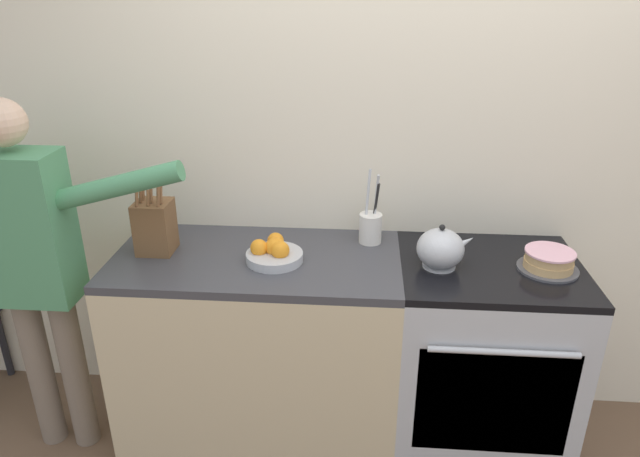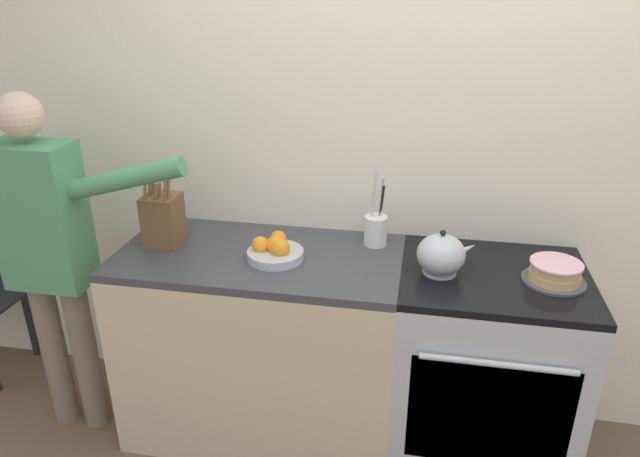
% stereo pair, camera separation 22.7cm
% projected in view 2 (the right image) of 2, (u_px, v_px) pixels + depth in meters
% --- Properties ---
extents(wall_back, '(8.00, 0.04, 2.60)m').
position_uv_depth(wall_back, '(427.00, 151.00, 2.44)').
color(wall_back, silver).
rests_on(wall_back, ground_plane).
extents(counter_cabinet, '(1.20, 0.62, 0.91)m').
position_uv_depth(counter_cabinet, '(263.00, 343.00, 2.59)').
color(counter_cabinet, beige).
rests_on(counter_cabinet, ground_plane).
extents(stove_range, '(0.73, 0.65, 0.91)m').
position_uv_depth(stove_range, '(482.00, 368.00, 2.42)').
color(stove_range, '#B7BABF').
rests_on(stove_range, ground_plane).
extents(layer_cake, '(0.24, 0.24, 0.08)m').
position_uv_depth(layer_cake, '(555.00, 273.00, 2.17)').
color(layer_cake, '#4C4C51').
rests_on(layer_cake, stove_range).
extents(tea_kettle, '(0.23, 0.19, 0.18)m').
position_uv_depth(tea_kettle, '(442.00, 255.00, 2.22)').
color(tea_kettle, '#B7BABF').
rests_on(tea_kettle, stove_range).
extents(knife_block, '(0.15, 0.14, 0.31)m').
position_uv_depth(knife_block, '(163.00, 219.00, 2.45)').
color(knife_block, brown).
rests_on(knife_block, counter_cabinet).
extents(utensil_crock, '(0.10, 0.10, 0.33)m').
position_uv_depth(utensil_crock, '(376.00, 229.00, 2.46)').
color(utensil_crock, silver).
rests_on(utensil_crock, counter_cabinet).
extents(fruit_bowl, '(0.23, 0.23, 0.10)m').
position_uv_depth(fruit_bowl, '(275.00, 250.00, 2.35)').
color(fruit_bowl, '#B7BABF').
rests_on(fruit_bowl, counter_cabinet).
extents(person_baker, '(0.91, 0.20, 1.58)m').
position_uv_depth(person_baker, '(49.00, 244.00, 2.41)').
color(person_baker, '#7A6B5B').
rests_on(person_baker, ground_plane).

